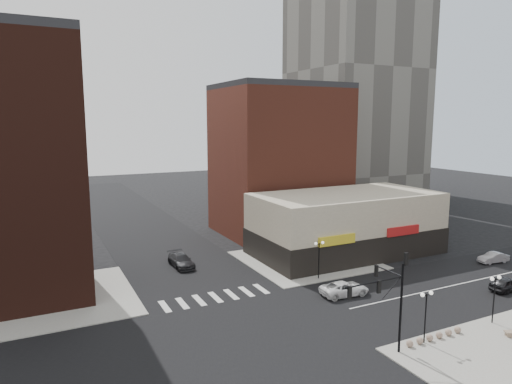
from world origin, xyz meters
TOP-DOWN VIEW (x-y plane):
  - ground at (0.00, 0.00)m, footprint 240.00×240.00m
  - road_ew at (0.00, 0.00)m, footprint 200.00×14.00m
  - road_ns at (0.00, 0.00)m, footprint 14.00×200.00m
  - sidewalk_nw at (-14.50, 14.50)m, footprint 15.00×15.00m
  - sidewalk_ne at (14.50, 14.50)m, footprint 15.00×15.00m
  - building_ne_midrise at (19.00, 29.50)m, footprint 18.00×15.00m
  - tower_far at (60.00, 56.00)m, footprint 18.00×18.00m
  - building_ne_row at (21.00, 15.00)m, footprint 24.20×12.20m
  - traffic_signal at (7.24, -7.83)m, footprint 5.59×3.09m
  - street_lamp_se_a at (11.00, -8.00)m, footprint 1.22×0.32m
  - street_lamp_se_b at (19.00, -8.00)m, footprint 1.22×0.32m
  - street_lamp_ne at (12.00, 8.00)m, footprint 1.22×0.32m
  - bollard_row at (12.12, -8.00)m, footprint 5.78×0.53m
  - white_suv at (11.68, 2.99)m, footprint 5.16×2.68m
  - dark_sedan_east at (27.45, -3.48)m, footprint 4.24×1.77m
  - silver_sedan at (34.64, 3.39)m, footprint 4.02×1.85m
  - dark_sedan_north at (-0.23, 19.04)m, footprint 2.30×5.31m

SIDE VIEW (x-z plane):
  - ground at x=0.00m, z-range 0.00..0.00m
  - road_ew at x=0.00m, z-range 0.00..0.02m
  - road_ns at x=0.00m, z-range 0.00..0.02m
  - sidewalk_nw at x=-14.50m, z-range 0.00..0.12m
  - sidewalk_ne at x=14.50m, z-range 0.00..0.12m
  - bollard_row at x=12.12m, z-range 0.12..0.65m
  - silver_sedan at x=34.64m, z-range 0.00..1.28m
  - white_suv at x=11.68m, z-range 0.00..1.39m
  - dark_sedan_east at x=27.45m, z-range 0.00..1.44m
  - dark_sedan_north at x=-0.23m, z-range 0.00..1.52m
  - street_lamp_se_a at x=11.00m, z-range 1.21..5.37m
  - street_lamp_se_b at x=19.00m, z-range 1.21..5.37m
  - street_lamp_ne at x=12.00m, z-range 1.21..5.37m
  - building_ne_row at x=21.00m, z-range -0.70..7.30m
  - traffic_signal at x=7.24m, z-range 1.07..8.85m
  - building_ne_midrise at x=19.00m, z-range 0.00..22.00m
  - tower_far at x=60.00m, z-range 0.00..82.00m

